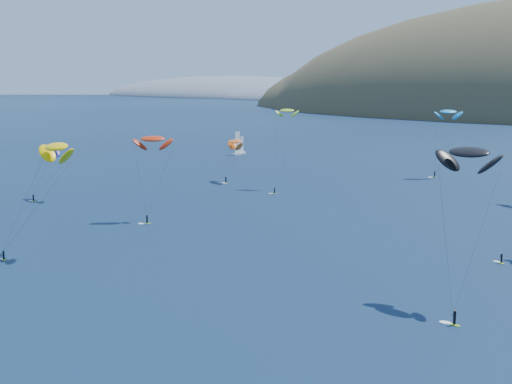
% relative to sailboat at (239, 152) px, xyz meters
% --- Properties ---
extents(headland, '(460.00, 250.00, 60.00)m').
position_rel_sailboat_xyz_m(headland, '(-371.87, 555.71, -4.26)').
color(headland, slate).
rests_on(headland, ground).
extents(sailboat, '(8.25, 7.18, 10.41)m').
position_rel_sailboat_xyz_m(sailboat, '(0.00, 0.00, 0.00)').
color(sailboat, silver).
rests_on(sailboat, ground).
extents(kitesurfer_1, '(9.27, 10.07, 14.39)m').
position_rel_sailboat_xyz_m(kitesurfer_1, '(38.69, -57.54, 11.09)').
color(kitesurfer_1, '#B7E419').
rests_on(kitesurfer_1, ground).
extents(kitesurfer_2, '(10.33, 13.16, 21.98)m').
position_rel_sailboat_xyz_m(kitesurfer_2, '(60.27, -144.16, 18.37)').
color(kitesurfer_2, '#B7E419').
rests_on(kitesurfer_2, ground).
extents(kitesurfer_3, '(7.26, 14.75, 23.46)m').
position_rel_sailboat_xyz_m(kitesurfer_3, '(56.86, -58.19, 20.74)').
color(kitesurfer_3, '#B7E419').
rests_on(kitesurfer_3, ground).
extents(kitesurfer_4, '(8.93, 7.94, 22.60)m').
position_rel_sailboat_xyz_m(kitesurfer_4, '(88.18, -13.71, 19.34)').
color(kitesurfer_4, '#B7E419').
rests_on(kitesurfer_4, ground).
extents(kitesurfer_7, '(10.15, 14.81, 24.07)m').
position_rel_sailboat_xyz_m(kitesurfer_7, '(130.24, -131.12, 20.48)').
color(kitesurfer_7, '#B7E419').
rests_on(kitesurfer_7, ground).
extents(kitesurfer_9, '(8.70, 9.55, 20.28)m').
position_rel_sailboat_xyz_m(kitesurfer_9, '(55.24, -112.69, 17.04)').
color(kitesurfer_9, '#B7E419').
rests_on(kitesurfer_9, ground).
extents(kitesurfer_10, '(9.30, 10.04, 15.85)m').
position_rel_sailboat_xyz_m(kitesurfer_10, '(18.27, -106.42, 12.48)').
color(kitesurfer_10, '#B7E419').
rests_on(kitesurfer_10, ground).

